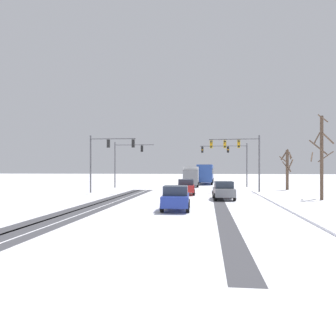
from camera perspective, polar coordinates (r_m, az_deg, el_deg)
name	(u,v)px	position (r m, az deg, el deg)	size (l,w,h in m)	color
ground_plane	(80,263)	(10.54, -14.71, -15.35)	(300.00, 300.00, 0.00)	white
wheel_track_left_lane	(220,206)	(25.19, 8.93, -6.36)	(0.92, 34.24, 0.01)	#424247
wheel_track_right_lane	(101,204)	(26.48, -11.37, -6.05)	(1.01, 34.24, 0.01)	#424247
wheel_track_center	(91,204)	(26.75, -13.04, -5.99)	(1.03, 34.24, 0.01)	#424247
wheel_track_oncoming	(113,204)	(26.20, -9.32, -6.12)	(0.71, 34.24, 0.01)	#424247
sidewalk_kerb_right	(315,209)	(24.69, 23.79, -6.36)	(4.00, 34.24, 0.12)	white
traffic_signal_near_right	(239,151)	(38.94, 11.97, 2.91)	(5.74, 0.62, 6.50)	#56565B
traffic_signal_far_left	(125,157)	(48.08, -7.27, 1.91)	(5.71, 0.38, 6.50)	#56565B
traffic_signal_far_right	(230,155)	(50.66, 10.56, 2.12)	(7.02, 0.51, 6.50)	#56565B
traffic_signal_near_left	(106,152)	(38.43, -10.53, 2.69)	(5.26, 0.46, 6.50)	#56565B
car_red_lead	(186,187)	(35.33, 3.08, -3.22)	(2.02, 4.19, 1.62)	red
car_grey_second	(224,190)	(30.14, 9.48, -3.77)	(1.96, 4.17, 1.62)	slate
car_blue_third	(176,198)	(22.24, 1.35, -5.10)	(1.97, 4.17, 1.62)	#233899
bus_oncoming	(206,173)	(59.66, 6.44, -0.79)	(2.96, 11.08, 3.38)	#284793
box_truck_delivery	(191,176)	(50.59, 3.97, -1.33)	(2.40, 7.44, 3.02)	slate
bare_tree_sidewalk_mid	(322,156)	(32.10, 24.73, 1.94)	(2.15, 2.19, 7.47)	brown
bare_tree_sidewalk_far	(287,167)	(45.65, 19.69, 0.10)	(1.65, 1.76, 5.29)	brown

